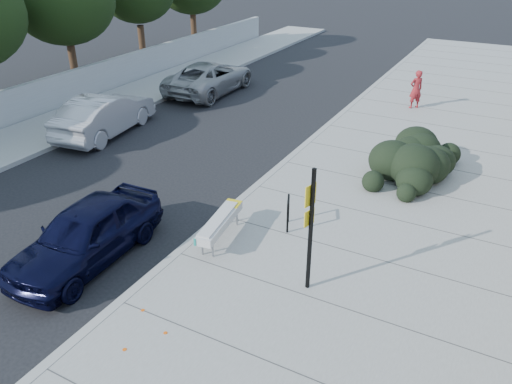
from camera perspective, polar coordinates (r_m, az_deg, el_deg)
ground at (r=12.25m, az=-8.93°, el=-7.43°), size 120.00×120.00×0.00m
sidewalk_near at (r=14.58m, az=21.82°, el=-2.73°), size 11.20×50.00×0.15m
sidewalk_far at (r=21.51m, az=-21.71°, el=7.04°), size 3.00×50.00×0.15m
curb_near at (r=15.87m, az=1.73°, el=1.98°), size 0.22×50.00×0.17m
curb_far at (r=20.42m, az=-18.90°, el=6.50°), size 0.22×50.00×0.17m
far_wall at (r=22.59m, az=-24.91°, el=9.19°), size 0.30×40.00×1.50m
tree_far_d at (r=25.39m, az=-21.21°, el=19.75°), size 4.60×4.60×6.16m
bench at (r=12.29m, az=-4.14°, el=-3.48°), size 0.69×2.07×0.61m
bike_rack at (r=12.76m, az=3.69°, el=-2.07°), size 0.25×0.53×0.83m
sign_post at (r=10.13m, az=6.24°, el=-3.62°), size 0.15×0.32×2.83m
hedge at (r=16.20m, az=17.83°, el=4.13°), size 2.51×4.02×1.40m
sedan_navy at (r=12.32m, az=-18.82°, el=-4.53°), size 1.86×4.26×1.43m
wagon_silver at (r=20.01m, az=-16.90°, el=8.47°), size 2.25×4.84×1.54m
suv_silver at (r=24.55m, az=-5.30°, el=12.92°), size 2.56×5.35×1.47m
pedestrian at (r=22.73m, az=17.81°, el=11.11°), size 0.70×0.69×1.63m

